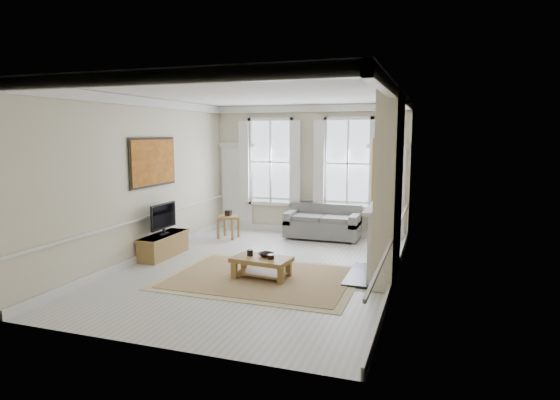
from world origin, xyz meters
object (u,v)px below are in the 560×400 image
(side_table, at_px, (228,220))
(coffee_table, at_px, (262,262))
(sofa, at_px, (323,224))
(tv_stand, at_px, (164,245))

(side_table, distance_m, coffee_table, 3.54)
(sofa, xyz_separation_m, coffee_table, (-0.29, -3.65, -0.04))
(sofa, height_order, tv_stand, sofa)
(side_table, bearing_deg, tv_stand, -104.86)
(tv_stand, bearing_deg, coffee_table, -16.84)
(sofa, bearing_deg, side_table, -162.12)
(side_table, height_order, tv_stand, side_table)
(side_table, xyz_separation_m, tv_stand, (-0.56, -2.12, -0.22))
(coffee_table, height_order, tv_stand, tv_stand)
(side_table, bearing_deg, sofa, 17.88)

